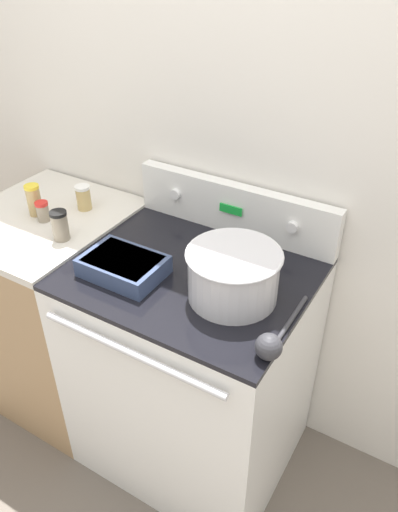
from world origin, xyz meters
TOP-DOWN VIEW (x-y plane):
  - ground_plane at (0.00, 0.00)m, footprint 12.00×12.00m
  - kitchen_wall at (0.00, 0.70)m, footprint 8.00×0.05m
  - stove_range at (0.00, 0.33)m, footprint 0.80×0.70m
  - control_panel at (0.00, 0.64)m, footprint 0.80×0.07m
  - side_counter at (-0.70, 0.33)m, footprint 0.60×0.67m
  - mixing_bowl at (0.18, 0.29)m, footprint 0.30×0.30m
  - casserole_dish at (-0.19, 0.21)m, footprint 0.27×0.19m
  - ladle at (0.39, 0.12)m, footprint 0.08×0.32m
  - spice_jar_black_cap at (-0.51, 0.25)m, footprint 0.06×0.06m
  - spice_jar_white_cap at (-0.59, 0.47)m, footprint 0.06×0.06m
  - spice_jar_red_cap at (-0.66, 0.31)m, footprint 0.05×0.05m
  - spice_jar_yellow_cap at (-0.72, 0.33)m, footprint 0.06×0.06m

SIDE VIEW (x-z plane):
  - ground_plane at x=0.00m, z-range 0.00..0.00m
  - stove_range at x=0.00m, z-range 0.00..0.95m
  - side_counter at x=-0.70m, z-range 0.00..0.96m
  - ladle at x=0.39m, z-range 0.94..1.02m
  - casserole_dish at x=-0.19m, z-range 0.95..1.01m
  - spice_jar_red_cap at x=-0.66m, z-range 0.96..1.04m
  - spice_jar_white_cap at x=-0.59m, z-range 0.96..1.06m
  - spice_jar_black_cap at x=-0.51m, z-range 0.96..1.07m
  - spice_jar_yellow_cap at x=-0.72m, z-range 0.96..1.08m
  - mixing_bowl at x=0.18m, z-range 0.96..1.12m
  - control_panel at x=0.00m, z-range 0.95..1.14m
  - kitchen_wall at x=0.00m, z-range 0.00..2.50m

